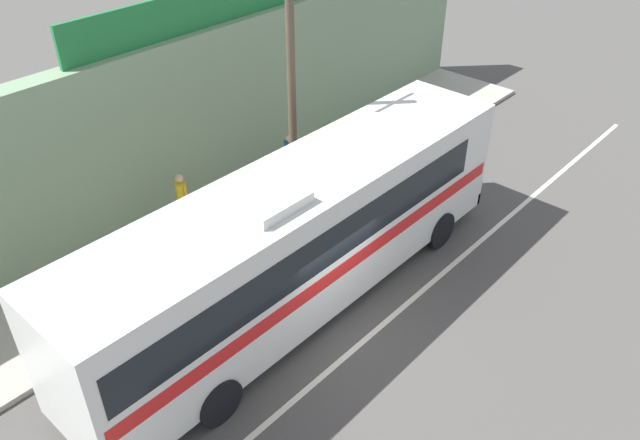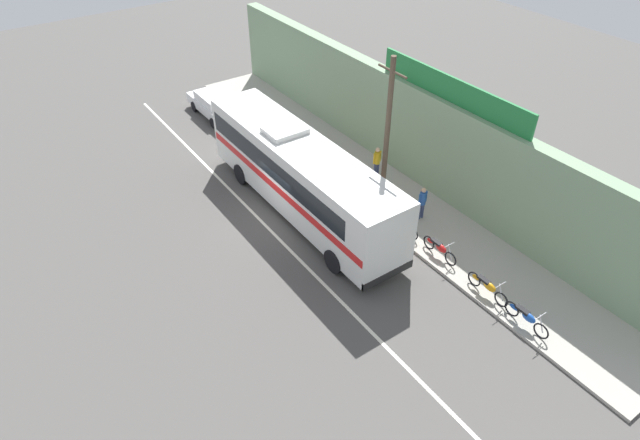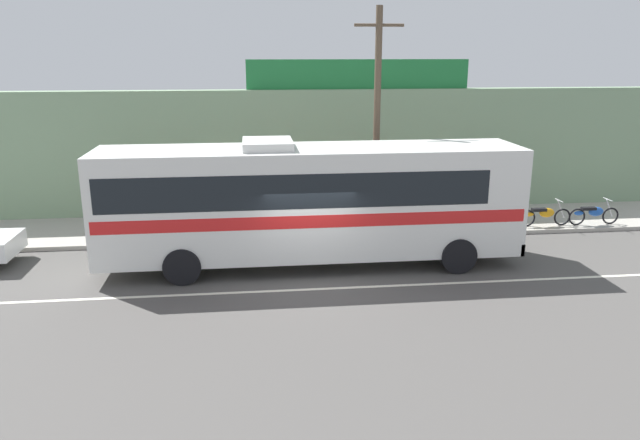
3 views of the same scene
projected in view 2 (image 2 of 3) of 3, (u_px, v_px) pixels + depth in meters
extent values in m
plane|color=#4F4C49|center=(279.00, 218.00, 24.75)|extent=(70.00, 70.00, 0.00)
cube|color=#A8A399|center=(368.00, 180.00, 27.06)|extent=(30.00, 3.60, 0.14)
cube|color=gray|center=(404.00, 127.00, 26.60)|extent=(30.00, 0.70, 4.80)
cube|color=#1E7538|center=(452.00, 90.00, 23.09)|extent=(8.52, 0.12, 1.10)
cube|color=silver|center=(264.00, 224.00, 24.39)|extent=(30.00, 0.14, 0.01)
cube|color=silver|center=(301.00, 175.00, 23.96)|extent=(12.21, 2.48, 3.10)
cube|color=black|center=(295.00, 159.00, 23.94)|extent=(10.74, 2.50, 0.96)
cube|color=red|center=(301.00, 180.00, 24.15)|extent=(11.96, 2.50, 0.36)
cube|color=black|center=(392.00, 239.00, 19.75)|extent=(0.04, 2.24, 1.40)
cube|color=black|center=(388.00, 275.00, 20.87)|extent=(0.12, 2.48, 0.36)
cube|color=silver|center=(285.00, 130.00, 23.73)|extent=(1.40, 1.74, 0.24)
cylinder|color=black|center=(379.00, 240.00, 22.69)|extent=(1.04, 0.32, 1.04)
cylinder|color=black|center=(335.00, 261.00, 21.65)|extent=(1.04, 0.32, 1.04)
cylinder|color=black|center=(281.00, 160.00, 27.76)|extent=(1.04, 0.32, 1.04)
cylinder|color=black|center=(242.00, 174.00, 26.72)|extent=(1.04, 0.32, 1.04)
cube|color=silver|center=(216.00, 106.00, 32.42)|extent=(4.52, 1.79, 0.56)
cube|color=silver|center=(214.00, 98.00, 32.17)|extent=(2.35, 1.61, 0.48)
cube|color=black|center=(221.00, 104.00, 31.63)|extent=(0.21, 1.51, 0.34)
cylinder|color=black|center=(239.00, 115.00, 32.14)|extent=(0.62, 0.20, 0.62)
cylinder|color=black|center=(213.00, 123.00, 31.38)|extent=(0.62, 0.20, 0.62)
cylinder|color=black|center=(219.00, 100.00, 33.84)|extent=(0.62, 0.20, 0.62)
cylinder|color=black|center=(194.00, 107.00, 33.08)|extent=(0.62, 0.20, 0.62)
cylinder|color=brown|center=(386.00, 143.00, 22.41)|extent=(0.22, 0.22, 7.45)
cylinder|color=brown|center=(393.00, 71.00, 20.50)|extent=(1.60, 0.10, 0.10)
torus|color=black|center=(501.00, 299.00, 20.07)|extent=(0.62, 0.06, 0.62)
torus|color=black|center=(474.00, 279.00, 20.93)|extent=(0.62, 0.06, 0.62)
cylinder|color=silver|center=(501.00, 292.00, 19.94)|extent=(0.34, 0.04, 0.65)
cylinder|color=silver|center=(501.00, 285.00, 19.81)|extent=(0.03, 0.56, 0.03)
ellipsoid|color=orange|center=(490.00, 287.00, 20.35)|extent=(0.56, 0.22, 0.34)
cube|color=black|center=(484.00, 280.00, 20.47)|extent=(0.52, 0.20, 0.10)
ellipsoid|color=orange|center=(476.00, 277.00, 20.81)|extent=(0.36, 0.14, 0.16)
torus|color=black|center=(413.00, 233.00, 23.15)|extent=(0.62, 0.06, 0.62)
torus|color=black|center=(394.00, 219.00, 23.94)|extent=(0.62, 0.06, 0.62)
cylinder|color=silver|center=(412.00, 227.00, 23.02)|extent=(0.34, 0.04, 0.65)
cylinder|color=silver|center=(411.00, 220.00, 22.88)|extent=(0.03, 0.56, 0.03)
ellipsoid|color=black|center=(405.00, 224.00, 23.39)|extent=(0.56, 0.22, 0.34)
cube|color=black|center=(401.00, 218.00, 23.50)|extent=(0.52, 0.20, 0.10)
ellipsoid|color=black|center=(395.00, 217.00, 23.81)|extent=(0.36, 0.14, 0.16)
torus|color=black|center=(541.00, 331.00, 18.88)|extent=(0.62, 0.06, 0.62)
torus|color=black|center=(512.00, 309.00, 19.71)|extent=(0.62, 0.06, 0.62)
cylinder|color=silver|center=(541.00, 324.00, 18.75)|extent=(0.34, 0.04, 0.65)
cylinder|color=silver|center=(541.00, 316.00, 18.61)|extent=(0.03, 0.56, 0.03)
ellipsoid|color=#1E51B2|center=(529.00, 317.00, 19.14)|extent=(0.56, 0.22, 0.34)
cube|color=black|center=(523.00, 310.00, 19.26)|extent=(0.52, 0.20, 0.10)
ellipsoid|color=#1E51B2|center=(514.00, 307.00, 19.58)|extent=(0.36, 0.14, 0.16)
torus|color=black|center=(450.00, 259.00, 21.86)|extent=(0.62, 0.06, 0.62)
torus|color=black|center=(429.00, 243.00, 22.66)|extent=(0.62, 0.06, 0.62)
cylinder|color=silver|center=(450.00, 252.00, 21.72)|extent=(0.34, 0.04, 0.65)
cylinder|color=silver|center=(449.00, 245.00, 21.59)|extent=(0.03, 0.56, 0.03)
ellipsoid|color=red|center=(441.00, 248.00, 22.11)|extent=(0.56, 0.22, 0.34)
cube|color=black|center=(437.00, 242.00, 22.22)|extent=(0.52, 0.20, 0.10)
ellipsoid|color=red|center=(430.00, 241.00, 22.54)|extent=(0.36, 0.14, 0.16)
cylinder|color=navy|center=(378.00, 170.00, 26.95)|extent=(0.13, 0.13, 0.83)
cylinder|color=navy|center=(375.00, 171.00, 26.87)|extent=(0.13, 0.13, 0.83)
cylinder|color=gold|center=(377.00, 158.00, 26.47)|extent=(0.30, 0.30, 0.62)
sphere|color=tan|center=(378.00, 150.00, 26.19)|extent=(0.22, 0.22, 0.22)
cylinder|color=gold|center=(380.00, 156.00, 26.54)|extent=(0.08, 0.08, 0.57)
cylinder|color=gold|center=(374.00, 158.00, 26.36)|extent=(0.08, 0.08, 0.57)
cylinder|color=navy|center=(422.00, 210.00, 24.32)|extent=(0.13, 0.13, 0.79)
cylinder|color=navy|center=(420.00, 211.00, 24.24)|extent=(0.13, 0.13, 0.79)
cylinder|color=#23519E|center=(423.00, 198.00, 23.86)|extent=(0.30, 0.30, 0.59)
sphere|color=tan|center=(424.00, 190.00, 23.59)|extent=(0.21, 0.21, 0.21)
cylinder|color=#23519E|center=(426.00, 196.00, 23.93)|extent=(0.08, 0.08, 0.55)
cylinder|color=#23519E|center=(420.00, 199.00, 23.75)|extent=(0.08, 0.08, 0.55)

